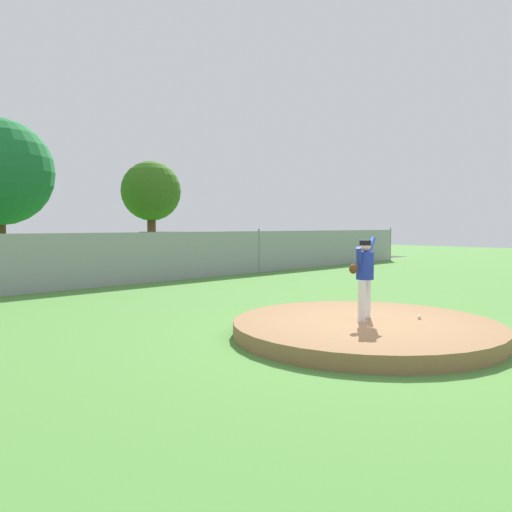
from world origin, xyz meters
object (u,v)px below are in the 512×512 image
baseball (419,317)px  parked_car_navy (94,256)px  pitcher_youth (364,271)px  parked_car_red (170,251)px

baseball → parked_car_navy: parked_car_navy is taller
pitcher_youth → parked_car_navy: 14.01m
baseball → parked_car_red: parked_car_red is taller
parked_car_red → parked_car_navy: bearing=-179.5°
parked_car_navy → pitcher_youth: bearing=-96.5°
parked_car_red → parked_car_navy: size_ratio=1.15×
baseball → parked_car_red: (4.53, 14.64, 0.53)m
parked_car_navy → parked_car_red: bearing=0.5°
baseball → parked_car_navy: size_ratio=0.02×
pitcher_youth → parked_car_red: 14.94m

